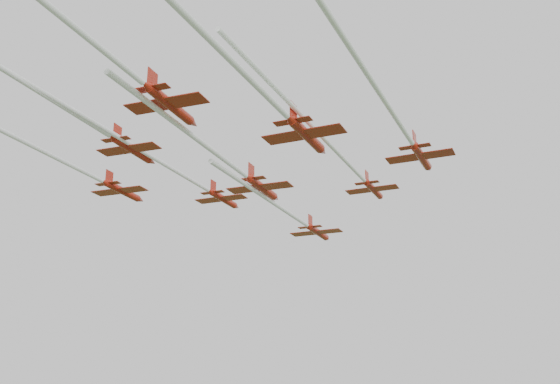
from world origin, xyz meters
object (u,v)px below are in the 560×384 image
Objects in this scene: jet_row3_mid at (238,170)px; jet_row2_left at (169,167)px; jet_row3_right at (392,112)px; jet_trail_solo at (85,35)px; jet_row4_left at (78,116)px; jet_lead at (299,220)px; jet_row3_left at (62,161)px; jet_row2_right at (346,161)px; jet_row4_right at (273,102)px.

jet_row2_left is at bearing 172.30° from jet_row3_mid.
jet_trail_solo is (-12.86, -31.65, -1.21)m from jet_row3_right.
jet_row3_mid is 0.88× the size of jet_row4_left.
jet_row3_left reaches higher than jet_lead.
jet_row2_left reaches higher than jet_row3_right.
jet_row3_left is 47.65m from jet_row3_right.
jet_row2_right is at bearing 72.19° from jet_trail_solo.
jet_row3_right reaches higher than jet_row3_mid.
jet_row4_right is 19.60m from jet_trail_solo.
jet_lead is 0.94× the size of jet_row4_left.
jet_row4_left is (-7.29, -20.58, 2.40)m from jet_row3_mid.
jet_row3_left is at bearing 131.73° from jet_trail_solo.
jet_row3_right reaches higher than jet_trail_solo.
jet_row2_right is 15.27m from jet_row3_right.
jet_row2_right is (23.45, 10.19, -1.22)m from jet_row2_left.
jet_lead is 0.73× the size of jet_row2_left.
jet_row4_left is at bearing -104.46° from jet_lead.
jet_row4_left reaches higher than jet_lead.
jet_row2_left is at bearing 26.05° from jet_row3_left.
jet_row3_right is 1.31× the size of jet_row4_right.
jet_row4_right is 0.82× the size of jet_trail_solo.
jet_row3_left reaches higher than jet_row4_left.
jet_lead is at bearing 127.31° from jet_row2_right.
jet_row4_left is at bearing -135.84° from jet_row2_right.
jet_row3_mid is 21.72m from jet_row4_right.
jet_row3_left is 39.66m from jet_row4_right.
jet_row2_right reaches higher than jet_row3_mid.
jet_row3_left is at bearing 134.24° from jet_row4_left.
jet_lead is 44.61m from jet_row4_left.
jet_row2_right is at bearing 40.39° from jet_row4_left.
jet_row3_left is (-16.23, -35.77, 3.60)m from jet_lead.
jet_row3_right is (35.25, 0.52, -0.83)m from jet_row2_left.
jet_trail_solo is at bearing -87.52° from jet_row3_mid.
jet_row2_left is 19.49m from jet_row4_left.
jet_row3_left reaches higher than jet_row2_left.
jet_trail_solo is at bearing -86.71° from jet_lead.
jet_row2_right is 41.34m from jet_trail_solo.
jet_row3_right reaches higher than jet_lead.
jet_row4_left reaches higher than jet_row2_right.
jet_row2_right is at bearing 20.82° from jet_row3_mid.
jet_trail_solo is (-5.92, -18.67, 0.67)m from jet_row4_right.
jet_row4_left is (-18.95, -29.15, 1.12)m from jet_row2_right.
jet_row2_left is 25.59m from jet_row2_right.
jet_row2_left is at bearing 168.45° from jet_row3_right.
jet_row2_left is 12.15m from jet_row3_mid.
jet_row2_right is 14.54m from jet_row3_mid.
jet_lead is 39.27m from jet_row3_right.
jet_row4_left is at bearing -177.88° from jet_row4_right.
jet_row3_mid is (11.78, 1.61, -2.50)m from jet_row2_left.
jet_row3_right is at bearing -13.54° from jet_row2_left.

